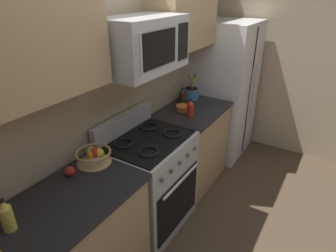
# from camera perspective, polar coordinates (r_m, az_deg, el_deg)

# --- Properties ---
(ground_plane) EXTENTS (16.00, 16.00, 0.00)m
(ground_plane) POSITION_cam_1_polar(r_m,az_deg,el_deg) (2.80, 8.28, -22.89)
(ground_plane) COLOR #473828
(wall_back) EXTENTS (8.00, 0.10, 2.60)m
(wall_back) POSITION_cam_1_polar(r_m,az_deg,el_deg) (2.52, -11.10, 7.09)
(wall_back) COLOR tan
(wall_back) RESTS_ON ground
(range_oven) EXTENTS (0.76, 0.65, 1.09)m
(range_oven) POSITION_cam_1_polar(r_m,az_deg,el_deg) (2.70, -3.64, -11.02)
(range_oven) COLOR #B2B5BA
(range_oven) RESTS_ON ground
(counter_right) EXTENTS (0.87, 0.60, 0.91)m
(counter_right) POSITION_cam_1_polar(r_m,az_deg,el_deg) (3.30, 4.68, -3.88)
(counter_right) COLOR tan
(counter_right) RESTS_ON ground
(refrigerator) EXTENTS (0.81, 0.71, 1.74)m
(refrigerator) POSITION_cam_1_polar(r_m,az_deg,el_deg) (3.85, 11.10, 6.95)
(refrigerator) COLOR silver
(refrigerator) RESTS_ON ground
(wall_right) EXTENTS (0.10, 8.00, 2.60)m
(wall_right) POSITION_cam_1_polar(r_m,az_deg,el_deg) (4.06, 22.70, 12.78)
(wall_right) COLOR tan
(wall_right) RESTS_ON ground
(microwave) EXTENTS (0.72, 0.44, 0.39)m
(microwave) POSITION_cam_1_polar(r_m,az_deg,el_deg) (2.20, -5.15, 15.93)
(microwave) COLOR #B2B5BA
(upper_cabinets_right) EXTENTS (0.86, 0.34, 0.77)m
(upper_cabinets_right) POSITION_cam_1_polar(r_m,az_deg,el_deg) (2.94, 3.00, 22.62)
(upper_cabinets_right) COLOR tan
(utensil_crock) EXTENTS (0.18, 0.18, 0.30)m
(utensil_crock) POSITION_cam_1_polar(r_m,az_deg,el_deg) (3.37, 4.58, 6.61)
(utensil_crock) COLOR teal
(utensil_crock) RESTS_ON counter_right
(fruit_basket) EXTENTS (0.27, 0.27, 0.12)m
(fruit_basket) POSITION_cam_1_polar(r_m,az_deg,el_deg) (2.21, -14.59, -5.77)
(fruit_basket) COLOR tan
(fruit_basket) RESTS_ON counter_left
(apple_loose) EXTENTS (0.07, 0.07, 0.07)m
(apple_loose) POSITION_cam_1_polar(r_m,az_deg,el_deg) (2.12, -19.05, -8.54)
(apple_loose) COLOR red
(apple_loose) RESTS_ON counter_left
(bottle_hot_sauce) EXTENTS (0.07, 0.07, 0.19)m
(bottle_hot_sauce) POSITION_cam_1_polar(r_m,az_deg,el_deg) (2.89, 4.46, 3.50)
(bottle_hot_sauce) COLOR red
(bottle_hot_sauce) RESTS_ON counter_right
(bottle_oil) EXTENTS (0.07, 0.07, 0.21)m
(bottle_oil) POSITION_cam_1_polar(r_m,az_deg,el_deg) (1.81, -29.53, -15.37)
(bottle_oil) COLOR gold
(bottle_oil) RESTS_ON counter_left
(bottle_soy) EXTENTS (0.07, 0.07, 0.18)m
(bottle_soy) POSITION_cam_1_polar(r_m,az_deg,el_deg) (3.24, 2.85, 6.00)
(bottle_soy) COLOR #382314
(bottle_soy) RESTS_ON counter_right
(prep_bowl) EXTENTS (0.15, 0.15, 0.06)m
(prep_bowl) POSITION_cam_1_polar(r_m,az_deg,el_deg) (3.05, 3.02, 3.67)
(prep_bowl) COLOR #D1662D
(prep_bowl) RESTS_ON counter_right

